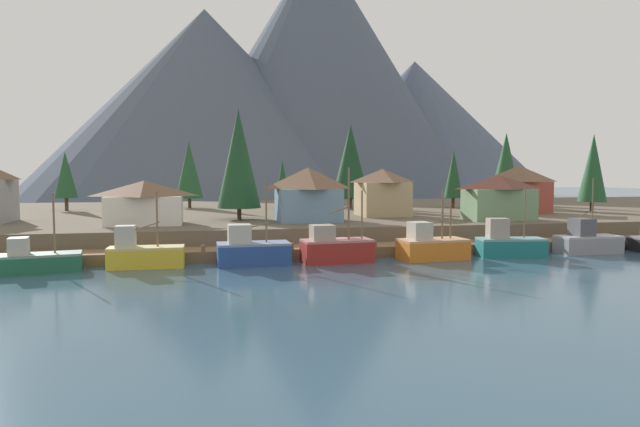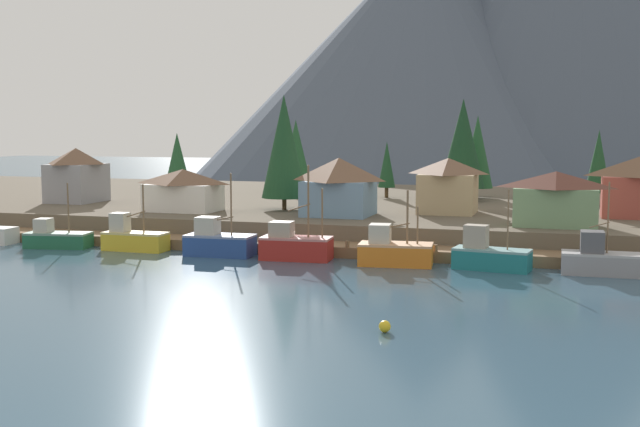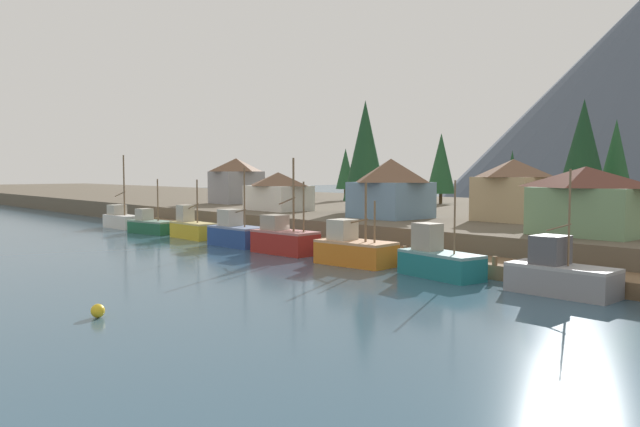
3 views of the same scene
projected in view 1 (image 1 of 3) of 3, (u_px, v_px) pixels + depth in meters
ground_plane at (299, 239)px, 71.70m from camera, size 400.00×400.00×1.00m
dock at (330, 251)px, 54.03m from camera, size 80.00×4.00×1.60m
shoreline_bank at (286, 218)px, 83.29m from camera, size 400.00×56.00×2.50m
mountain_west_peak at (206, 105)px, 170.62m from camera, size 111.46×111.46×57.27m
mountain_central_peak at (318, 70)px, 183.87m from camera, size 100.90×100.90×83.66m
mountain_east_peak at (414, 128)px, 204.84m from camera, size 96.91×96.91×48.36m
fishing_boat_green at (38, 261)px, 45.10m from camera, size 6.59×3.57×6.43m
fishing_boat_yellow at (144, 254)px, 47.36m from camera, size 6.28×2.39×6.44m
fishing_boat_blue at (252, 251)px, 48.79m from camera, size 6.34×3.11×7.67m
fishing_boat_red at (335, 248)px, 50.23m from camera, size 6.43×3.24×8.51m
fishing_boat_orange at (431, 246)px, 51.83m from camera, size 6.53×3.66×6.50m
fishing_boat_teal at (509, 244)px, 53.67m from camera, size 6.55×3.36×6.76m
fishing_boat_grey at (587, 241)px, 55.72m from camera, size 6.29×2.70×7.49m
house_blue at (308, 194)px, 63.73m from camera, size 7.27×6.71×6.13m
house_green at (499, 197)px, 65.19m from camera, size 7.99×4.46×5.21m
house_white at (145, 202)px, 59.46m from camera, size 8.16×5.51×4.70m
house_red at (518, 189)px, 76.51m from camera, size 8.38×4.49×6.49m
house_tan at (382, 192)px, 71.47m from camera, size 6.26×6.27×6.02m
conifer_near_left at (593, 168)px, 77.63m from camera, size 3.84×3.84×10.89m
conifer_near_right at (350, 161)px, 85.75m from camera, size 5.65×5.65×12.96m
conifer_mid_left at (453, 174)px, 87.38m from camera, size 2.97×2.97×9.05m
conifer_mid_right at (66, 175)px, 80.69m from camera, size 3.20×3.20×8.57m
conifer_back_left at (239, 158)px, 65.84m from camera, size 5.15×5.15×13.04m
conifer_back_right at (189, 170)px, 86.82m from camera, size 4.24×4.24×10.43m
conifer_centre at (282, 180)px, 86.02m from camera, size 2.29×2.29×7.49m
conifer_far_left at (349, 169)px, 91.55m from camera, size 4.24×4.24×10.94m
conifer_far_right at (506, 163)px, 96.67m from camera, size 4.84×4.84×12.37m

